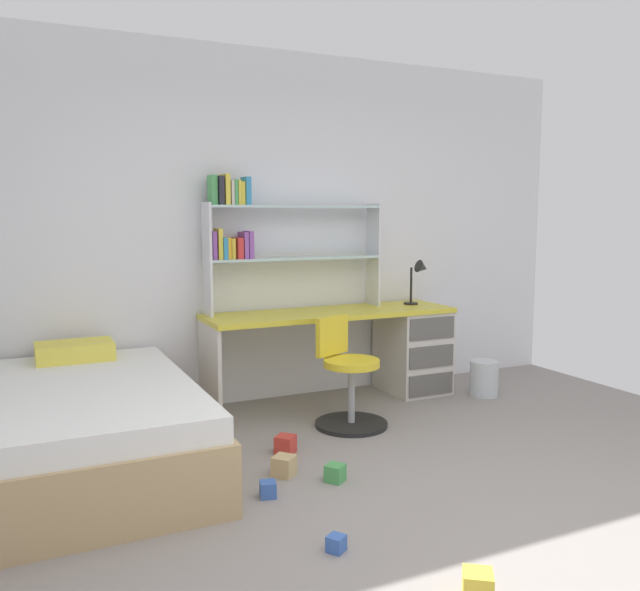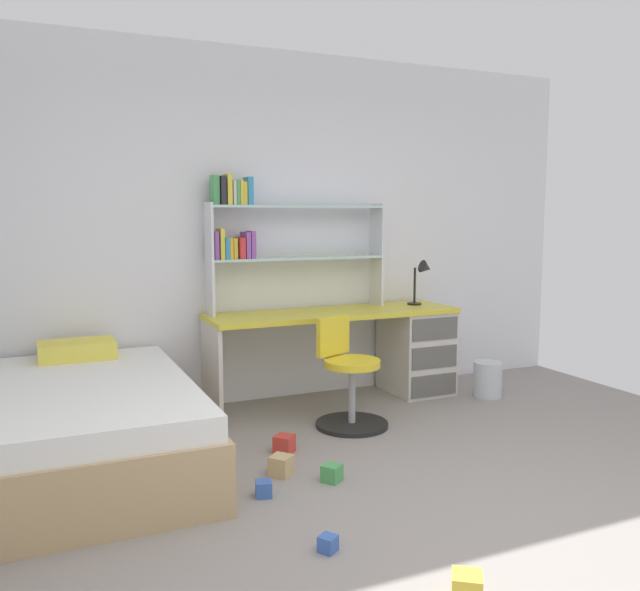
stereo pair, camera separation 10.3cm
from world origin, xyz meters
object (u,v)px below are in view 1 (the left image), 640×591
(toy_block_red_3, at_px, (285,444))
(toy_block_blue_4, at_px, (336,544))
(bookshelf_hutch, at_px, (267,232))
(swivel_chair, at_px, (348,384))
(toy_block_yellow_2, at_px, (478,586))
(toy_block_green_1, at_px, (335,473))
(bed_platform, at_px, (88,427))
(waste_bin, at_px, (484,378))
(desk_lamp, at_px, (420,275))
(toy_block_natural_0, at_px, (284,466))
(desk, at_px, (390,344))
(toy_block_blue_5, at_px, (268,489))

(toy_block_red_3, relative_size, toy_block_blue_4, 1.53)
(bookshelf_hutch, distance_m, swivel_chair, 1.35)
(toy_block_yellow_2, bearing_deg, swivel_chair, 75.70)
(bookshelf_hutch, relative_size, toy_block_green_1, 14.86)
(bed_platform, bearing_deg, toy_block_red_3, -11.69)
(bookshelf_hutch, xyz_separation_m, toy_block_green_1, (-0.21, -1.62, -1.33))
(swivel_chair, height_order, waste_bin, swivel_chair)
(swivel_chair, xyz_separation_m, waste_bin, (1.39, 0.20, -0.16))
(swivel_chair, distance_m, toy_block_yellow_2, 2.20)
(toy_block_blue_4, bearing_deg, swivel_chair, 60.55)
(toy_block_yellow_2, height_order, toy_block_blue_4, toy_block_yellow_2)
(desk_lamp, relative_size, toy_block_blue_4, 5.21)
(toy_block_yellow_2, bearing_deg, toy_block_natural_0, 98.53)
(desk_lamp, xyz_separation_m, toy_block_yellow_2, (-1.55, -2.73, -0.94))
(bookshelf_hutch, height_order, toy_block_green_1, bookshelf_hutch)
(bed_platform, xyz_separation_m, toy_block_blue_4, (0.90, -1.47, -0.23))
(swivel_chair, bearing_deg, bookshelf_hutch, 112.44)
(bed_platform, relative_size, toy_block_blue_4, 26.61)
(desk, bearing_deg, waste_bin, -29.47)
(bed_platform, relative_size, toy_block_yellow_2, 16.71)
(toy_block_green_1, xyz_separation_m, toy_block_yellow_2, (-0.01, -1.27, 0.01))
(waste_bin, bearing_deg, toy_block_natural_0, -158.33)
(toy_block_blue_4, bearing_deg, bookshelf_hutch, 76.44)
(bookshelf_hutch, bearing_deg, toy_block_blue_5, -110.99)
(bookshelf_hutch, height_order, toy_block_blue_4, bookshelf_hutch)
(bookshelf_hutch, bearing_deg, desk, -9.66)
(desk_lamp, height_order, toy_block_natural_0, desk_lamp)
(bed_platform, xyz_separation_m, waste_bin, (3.17, 0.29, -0.12))
(toy_block_blue_4, bearing_deg, bed_platform, 121.41)
(bed_platform, bearing_deg, toy_block_blue_5, -44.29)
(toy_block_natural_0, bearing_deg, bookshelf_hutch, 72.56)
(desk, xyz_separation_m, toy_block_green_1, (-1.24, -1.44, -0.37))
(toy_block_blue_4, bearing_deg, toy_block_blue_5, 96.37)
(bed_platform, bearing_deg, bookshelf_hutch, 30.22)
(desk_lamp, bearing_deg, bed_platform, -166.09)
(desk, height_order, toy_block_green_1, desk)
(bookshelf_hutch, relative_size, toy_block_yellow_2, 12.44)
(desk_lamp, height_order, toy_block_blue_4, desk_lamp)
(waste_bin, height_order, toy_block_blue_4, waste_bin)
(desk, distance_m, toy_block_green_1, 1.94)
(swivel_chair, xyz_separation_m, toy_block_red_3, (-0.62, -0.32, -0.25))
(swivel_chair, distance_m, toy_block_red_3, 0.74)
(desk_lamp, height_order, toy_block_yellow_2, desk_lamp)
(desk, relative_size, toy_block_natural_0, 17.41)
(waste_bin, bearing_deg, toy_block_blue_4, -142.28)
(waste_bin, height_order, toy_block_red_3, waste_bin)
(toy_block_red_3, height_order, toy_block_blue_4, toy_block_red_3)
(desk, relative_size, toy_block_blue_5, 23.87)
(toy_block_blue_5, bearing_deg, bed_platform, 135.71)
(waste_bin, distance_m, toy_block_yellow_2, 3.03)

